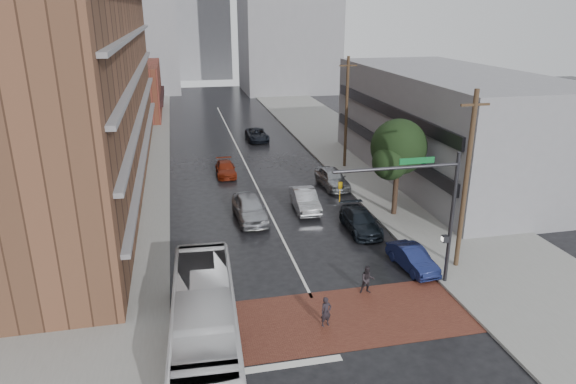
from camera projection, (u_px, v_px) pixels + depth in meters
name	position (u px, v px, depth m)	size (l,w,h in m)	color
ground	(326.00, 326.00, 23.55)	(160.00, 160.00, 0.00)	black
crosswalk	(323.00, 320.00, 24.01)	(14.00, 5.00, 0.02)	brown
sidewalk_west	(116.00, 178.00, 44.23)	(9.00, 90.00, 0.15)	gray
sidewalk_east	(368.00, 162.00, 48.86)	(9.00, 90.00, 0.15)	gray
apartment_block	(59.00, 6.00, 38.15)	(10.00, 44.00, 28.00)	brown
storefront_west	(130.00, 90.00, 69.69)	(8.00, 16.00, 7.00)	maroon
building_east	(447.00, 125.00, 43.78)	(11.00, 26.00, 9.00)	gray
distant_tower_center	(199.00, 19.00, 107.01)	(12.00, 10.00, 24.00)	gray
street_tree	(398.00, 151.00, 34.77)	(4.20, 4.10, 6.90)	#332319
signal_mast	(427.00, 202.00, 25.45)	(6.50, 0.30, 7.20)	#2D2D33
utility_pole_near	(466.00, 181.00, 27.29)	(1.60, 0.26, 10.00)	#473321
utility_pole_far	(346.00, 112.00, 45.70)	(1.60, 0.26, 10.00)	#473321
transit_bus	(205.00, 325.00, 21.02)	(2.57, 11.00, 3.06)	silver
pedestrian_a	(326.00, 312.00, 23.38)	(0.53, 0.35, 1.46)	black
pedestrian_b	(367.00, 280.00, 26.10)	(0.73, 0.57, 1.50)	black
car_travel_a	(250.00, 208.00, 35.29)	(2.01, 5.00, 1.70)	#A5A7AC
car_travel_b	(305.00, 200.00, 37.10)	(1.59, 4.55, 1.50)	#B7BABF
car_travel_c	(226.00, 169.00, 44.96)	(1.66, 4.08, 1.18)	maroon
suv_travel	(257.00, 135.00, 56.98)	(2.20, 4.77, 1.33)	black
car_parked_near	(413.00, 258.00, 28.63)	(1.34, 3.83, 1.26)	#151D4A
car_parked_mid	(360.00, 221.00, 33.59)	(1.90, 4.67, 1.36)	black
car_parked_far	(332.00, 178.00, 41.87)	(1.87, 4.64, 1.58)	#9EA1A5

